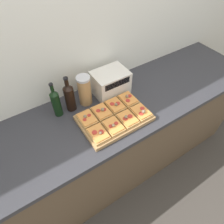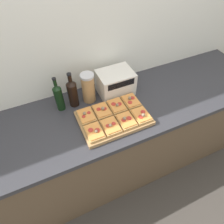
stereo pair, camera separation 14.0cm
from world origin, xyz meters
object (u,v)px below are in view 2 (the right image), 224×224
at_px(cutting_board, 114,118).
at_px(wine_bottle, 73,93).
at_px(toaster_oven, 115,83).
at_px(olive_oil_bottle, 59,97).
at_px(grain_jar_tall, 88,88).

distance_m(cutting_board, wine_bottle, 0.35).
relative_size(wine_bottle, toaster_oven, 0.98).
xyz_separation_m(olive_oil_bottle, toaster_oven, (0.44, -0.00, -0.02)).
bearing_deg(grain_jar_tall, wine_bottle, -180.00).
relative_size(cutting_board, toaster_oven, 1.66).
relative_size(olive_oil_bottle, wine_bottle, 0.98).
distance_m(wine_bottle, toaster_oven, 0.34).
distance_m(olive_oil_bottle, wine_bottle, 0.10).
height_order(olive_oil_bottle, toaster_oven, olive_oil_bottle).
bearing_deg(toaster_oven, cutting_board, -117.25).
height_order(olive_oil_bottle, wine_bottle, wine_bottle).
bearing_deg(cutting_board, grain_jar_tall, 107.97).
relative_size(olive_oil_bottle, toaster_oven, 0.97).
xyz_separation_m(cutting_board, olive_oil_bottle, (-0.31, 0.26, 0.10)).
xyz_separation_m(cutting_board, wine_bottle, (-0.21, 0.26, 0.10)).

